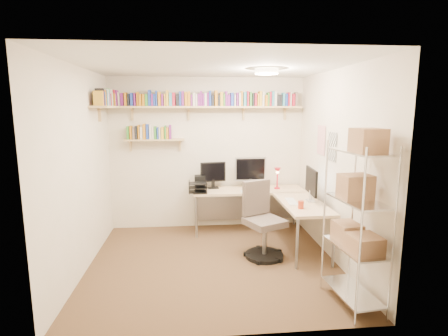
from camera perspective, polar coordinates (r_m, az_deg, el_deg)
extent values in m
plane|color=#4E3721|center=(4.75, -1.73, -15.21)|extent=(3.20, 3.20, 0.00)
cube|color=beige|center=(5.85, -2.74, 2.34)|extent=(3.20, 0.04, 2.50)
cube|color=beige|center=(4.56, -22.31, -0.49)|extent=(0.04, 3.00, 2.50)
cube|color=beige|center=(4.74, 17.86, 0.14)|extent=(0.04, 3.00, 2.50)
cube|color=beige|center=(2.91, 0.06, -5.26)|extent=(3.20, 0.04, 2.50)
cube|color=silver|center=(4.33, -1.90, 16.33)|extent=(3.20, 3.00, 0.04)
cube|color=white|center=(5.21, 15.56, 4.40)|extent=(0.01, 0.30, 0.42)
cube|color=white|center=(4.84, 17.21, 3.35)|extent=(0.01, 0.28, 0.38)
cylinder|color=#FFEAC6|center=(4.62, 6.96, 15.36)|extent=(0.30, 0.30, 0.06)
cube|color=tan|center=(5.68, -2.74, 9.91)|extent=(3.05, 0.25, 0.03)
cube|color=tan|center=(5.38, -18.62, 9.43)|extent=(0.25, 1.00, 0.03)
cube|color=tan|center=(5.75, -11.23, 4.54)|extent=(0.95, 0.20, 0.02)
cube|color=tan|center=(5.81, -14.82, 8.91)|extent=(0.03, 0.20, 0.20)
cube|color=tan|center=(5.74, -5.80, 9.17)|extent=(0.03, 0.20, 0.20)
cube|color=tan|center=(5.80, 3.24, 9.21)|extent=(0.03, 0.20, 0.20)
cube|color=tan|center=(5.95, 10.01, 9.09)|extent=(0.03, 0.20, 0.20)
cube|color=#1F3BA1|center=(5.80, -17.59, 10.55)|extent=(0.04, 0.12, 0.19)
cube|color=#6F1E71|center=(5.79, -17.13, 10.84)|extent=(0.04, 0.12, 0.24)
cube|color=beige|center=(5.78, -16.72, 10.70)|extent=(0.03, 0.13, 0.21)
cube|color=#6F1E71|center=(5.77, -16.27, 10.67)|extent=(0.04, 0.12, 0.20)
cube|color=#BF7516|center=(5.76, -15.73, 10.74)|extent=(0.04, 0.13, 0.21)
cube|color=black|center=(5.75, -15.26, 10.67)|extent=(0.03, 0.13, 0.19)
cube|color=#1F3BA1|center=(5.74, -14.78, 10.76)|extent=(0.04, 0.15, 0.20)
cube|color=#6F1E71|center=(5.74, -14.31, 10.76)|extent=(0.02, 0.14, 0.20)
cube|color=#BF7516|center=(5.73, -13.89, 10.87)|extent=(0.03, 0.11, 0.22)
cube|color=#BF7516|center=(5.73, -13.47, 10.74)|extent=(0.04, 0.15, 0.19)
cube|color=#BF7516|center=(5.72, -12.97, 10.76)|extent=(0.04, 0.11, 0.19)
cube|color=#36812B|center=(5.71, -12.52, 10.76)|extent=(0.04, 0.12, 0.18)
cube|color=#1F3BA1|center=(5.71, -12.03, 11.10)|extent=(0.04, 0.11, 0.25)
cube|color=#6F1E71|center=(5.70, -11.61, 10.81)|extent=(0.03, 0.14, 0.19)
cube|color=#1F3BA1|center=(5.70, -11.29, 10.82)|extent=(0.02, 0.12, 0.19)
cube|color=#1F3BA1|center=(5.70, -10.95, 11.09)|extent=(0.02, 0.11, 0.24)
cube|color=#BF7516|center=(5.69, -10.49, 11.00)|extent=(0.04, 0.13, 0.22)
cube|color=#6F1E71|center=(5.69, -9.99, 10.86)|extent=(0.03, 0.13, 0.19)
cube|color=gold|center=(5.69, -9.60, 10.89)|extent=(0.02, 0.15, 0.19)
cube|color=gold|center=(5.68, -9.21, 11.17)|extent=(0.04, 0.15, 0.24)
cube|color=teal|center=(5.68, -8.70, 10.99)|extent=(0.04, 0.15, 0.20)
cube|color=#B3172E|center=(5.68, -8.19, 11.03)|extent=(0.04, 0.14, 0.21)
cube|color=black|center=(5.68, -7.59, 10.95)|extent=(0.04, 0.15, 0.19)
cube|color=#1F3BA1|center=(5.67, -7.15, 11.14)|extent=(0.03, 0.13, 0.23)
cube|color=#6F1E71|center=(5.67, -6.73, 11.19)|extent=(0.04, 0.13, 0.23)
cube|color=#BF7516|center=(5.67, -6.20, 11.13)|extent=(0.04, 0.15, 0.22)
cube|color=#BF7516|center=(5.67, -5.72, 11.18)|extent=(0.04, 0.14, 0.23)
cube|color=#6F1E71|center=(5.67, -5.33, 10.92)|extent=(0.02, 0.13, 0.18)
cube|color=beige|center=(5.67, -4.91, 11.09)|extent=(0.04, 0.12, 0.21)
cube|color=beige|center=(5.67, -4.52, 11.00)|extent=(0.02, 0.13, 0.19)
cube|color=#6F1E71|center=(5.67, -4.16, 11.03)|extent=(0.04, 0.14, 0.19)
cube|color=#6F1E71|center=(5.67, -3.78, 11.24)|extent=(0.03, 0.14, 0.24)
cube|color=#6F1E71|center=(5.68, -3.42, 11.05)|extent=(0.03, 0.14, 0.20)
cube|color=beige|center=(5.68, -3.05, 11.11)|extent=(0.03, 0.13, 0.21)
cube|color=#6F1E71|center=(5.68, -2.66, 11.13)|extent=(0.03, 0.12, 0.21)
cube|color=#1F3BA1|center=(5.68, -2.31, 11.27)|extent=(0.03, 0.15, 0.24)
cube|color=black|center=(5.68, -1.88, 10.92)|extent=(0.04, 0.15, 0.17)
cube|color=#BF7516|center=(5.69, -1.33, 11.30)|extent=(0.04, 0.15, 0.25)
cube|color=black|center=(5.69, -0.84, 10.93)|extent=(0.04, 0.11, 0.17)
cube|color=gold|center=(5.69, -0.40, 11.20)|extent=(0.04, 0.11, 0.22)
cube|color=#36812B|center=(5.70, -0.01, 11.05)|extent=(0.03, 0.14, 0.19)
cube|color=#6F1E71|center=(5.70, 0.33, 11.24)|extent=(0.03, 0.15, 0.23)
cube|color=#6F1E71|center=(5.70, 0.76, 10.95)|extent=(0.04, 0.12, 0.18)
cube|color=#1F3BA1|center=(5.71, 1.30, 11.12)|extent=(0.04, 0.14, 0.21)
cube|color=beige|center=(5.72, 1.77, 10.97)|extent=(0.02, 0.13, 0.18)
cube|color=#6F1E71|center=(5.72, 2.15, 11.13)|extent=(0.03, 0.13, 0.21)
cube|color=beige|center=(5.73, 2.55, 11.11)|extent=(0.03, 0.13, 0.21)
cube|color=#BF7516|center=(5.73, 2.88, 11.24)|extent=(0.03, 0.15, 0.24)
cube|color=teal|center=(5.74, 3.37, 11.16)|extent=(0.04, 0.13, 0.22)
cube|color=#B3172E|center=(5.75, 3.85, 11.22)|extent=(0.03, 0.15, 0.23)
cube|color=#36812B|center=(5.75, 4.31, 11.15)|extent=(0.03, 0.14, 0.22)
cube|color=black|center=(5.76, 4.72, 11.07)|extent=(0.03, 0.14, 0.21)
cube|color=#B3172E|center=(5.77, 5.12, 11.07)|extent=(0.03, 0.14, 0.21)
cube|color=gold|center=(5.77, 5.52, 10.99)|extent=(0.02, 0.14, 0.20)
cube|color=gold|center=(5.78, 5.89, 11.20)|extent=(0.04, 0.14, 0.24)
cube|color=beige|center=(5.79, 6.36, 11.11)|extent=(0.03, 0.11, 0.22)
cube|color=#BF7516|center=(5.80, 6.81, 10.85)|extent=(0.04, 0.14, 0.17)
cube|color=#36812B|center=(5.81, 7.17, 11.05)|extent=(0.03, 0.15, 0.22)
cube|color=#B3172E|center=(5.82, 7.50, 11.11)|extent=(0.03, 0.14, 0.23)
cube|color=teal|center=(5.83, 7.90, 11.14)|extent=(0.04, 0.15, 0.24)
cube|color=beige|center=(5.83, 8.29, 11.08)|extent=(0.04, 0.15, 0.23)
cube|color=black|center=(5.85, 8.75, 10.81)|extent=(0.04, 0.14, 0.18)
cube|color=black|center=(5.86, 9.17, 10.82)|extent=(0.04, 0.13, 0.18)
cube|color=teal|center=(5.87, 9.62, 10.97)|extent=(0.04, 0.13, 0.21)
cube|color=#1F3BA1|center=(5.88, 10.03, 10.88)|extent=(0.03, 0.14, 0.20)
cube|color=#B3172E|center=(5.89, 10.43, 10.97)|extent=(0.03, 0.15, 0.22)
cube|color=beige|center=(5.90, 10.72, 10.99)|extent=(0.02, 0.13, 0.23)
cube|color=#B3172E|center=(5.91, 11.17, 10.83)|extent=(0.04, 0.12, 0.20)
cube|color=#786257|center=(5.93, 11.63, 10.94)|extent=(0.04, 0.12, 0.22)
cube|color=gold|center=(4.96, -19.84, 10.66)|extent=(0.13, 0.03, 0.19)
cube|color=#B3172E|center=(5.00, -19.71, 10.66)|extent=(0.12, 0.03, 0.19)
cube|color=black|center=(5.05, -19.60, 10.86)|extent=(0.12, 0.03, 0.23)
cube|color=#1F3BA1|center=(5.09, -19.46, 10.62)|extent=(0.11, 0.03, 0.19)
cube|color=#BF7516|center=(5.12, -19.38, 10.74)|extent=(0.13, 0.03, 0.21)
cube|color=black|center=(5.16, -19.28, 10.73)|extent=(0.13, 0.03, 0.21)
cube|color=teal|center=(5.20, -19.16, 10.76)|extent=(0.13, 0.04, 0.22)
cube|color=beige|center=(5.25, -19.05, 10.85)|extent=(0.14, 0.04, 0.23)
cube|color=#6F1E71|center=(5.28, -18.94, 10.60)|extent=(0.14, 0.03, 0.19)
cube|color=#36812B|center=(5.32, -18.87, 10.89)|extent=(0.13, 0.03, 0.24)
cube|color=teal|center=(5.37, -18.75, 10.81)|extent=(0.12, 0.04, 0.23)
cube|color=#B3172E|center=(5.40, -18.64, 10.52)|extent=(0.14, 0.03, 0.18)
cube|color=beige|center=(5.45, -18.55, 10.86)|extent=(0.15, 0.03, 0.24)
cube|color=#36812B|center=(5.48, -18.45, 10.53)|extent=(0.14, 0.03, 0.18)
cube|color=#786257|center=(5.52, -18.35, 10.65)|extent=(0.14, 0.03, 0.20)
cube|color=black|center=(5.56, -18.28, 10.84)|extent=(0.11, 0.03, 0.24)
cube|color=black|center=(5.59, -18.19, 10.70)|extent=(0.11, 0.03, 0.21)
cube|color=#BF7516|center=(5.64, -18.08, 10.55)|extent=(0.15, 0.04, 0.19)
cube|color=#B3172E|center=(5.68, -17.99, 10.83)|extent=(0.12, 0.04, 0.24)
cube|color=beige|center=(5.73, -17.86, 10.48)|extent=(0.12, 0.04, 0.17)
cube|color=teal|center=(5.78, -17.76, 10.47)|extent=(0.12, 0.04, 0.17)
cube|color=#36812B|center=(5.79, -15.35, 5.57)|extent=(0.04, 0.14, 0.21)
cube|color=#BF7516|center=(5.79, -14.91, 5.62)|extent=(0.03, 0.14, 0.21)
cube|color=#786257|center=(5.78, -14.47, 5.50)|extent=(0.04, 0.13, 0.19)
cube|color=black|center=(5.77, -14.11, 5.64)|extent=(0.03, 0.15, 0.21)
cube|color=#BF7516|center=(5.77, -13.72, 5.74)|extent=(0.02, 0.12, 0.23)
cube|color=beige|center=(5.76, -13.30, 5.60)|extent=(0.04, 0.13, 0.20)
cube|color=#BF7516|center=(5.76, -12.85, 5.84)|extent=(0.04, 0.13, 0.24)
cube|color=#1F3BA1|center=(5.75, -12.37, 5.81)|extent=(0.04, 0.12, 0.24)
cube|color=beige|center=(5.74, -11.86, 5.80)|extent=(0.04, 0.14, 0.23)
cube|color=beige|center=(5.74, -11.49, 5.62)|extent=(0.02, 0.12, 0.19)
cube|color=#36812B|center=(5.74, -11.14, 5.67)|extent=(0.03, 0.11, 0.20)
cube|color=#1F3BA1|center=(5.73, -10.74, 5.61)|extent=(0.02, 0.13, 0.19)
cube|color=beige|center=(5.73, -10.43, 5.56)|extent=(0.03, 0.11, 0.18)
cube|color=gold|center=(5.73, -9.99, 5.64)|extent=(0.04, 0.13, 0.19)
cube|color=#36812B|center=(5.72, -9.54, 5.78)|extent=(0.02, 0.12, 0.21)
cube|color=#BF7516|center=(5.72, -9.21, 5.62)|extent=(0.03, 0.12, 0.18)
cube|color=#6F1E71|center=(5.72, -8.78, 5.85)|extent=(0.03, 0.11, 0.23)
cube|color=beige|center=(5.71, 4.01, -3.65)|extent=(1.80, 0.57, 0.04)
cube|color=beige|center=(5.02, 12.66, -5.74)|extent=(0.57, 1.23, 0.04)
cylinder|color=gray|center=(5.50, -4.52, -7.98)|extent=(0.04, 0.04, 0.66)
cylinder|color=gray|center=(5.95, -4.59, -6.59)|extent=(0.04, 0.04, 0.66)
cylinder|color=gray|center=(6.21, 11.45, -6.06)|extent=(0.04, 0.04, 0.66)
cylinder|color=gray|center=(4.55, 11.84, -12.03)|extent=(0.04, 0.04, 0.66)
cylinder|color=gray|center=(4.70, 17.48, -11.53)|extent=(0.04, 0.04, 0.66)
cube|color=gray|center=(6.02, 3.59, -5.92)|extent=(1.71, 0.02, 0.52)
cube|color=silver|center=(5.76, 4.33, -0.17)|extent=(0.52, 0.03, 0.40)
cube|color=black|center=(5.74, 4.36, -0.20)|extent=(0.47, 0.00, 0.34)
cube|color=black|center=(5.69, -1.80, -0.64)|extent=(0.42, 0.03, 0.32)
cube|color=black|center=(5.03, 14.07, -2.10)|extent=(0.03, 0.55, 0.36)
cube|color=silver|center=(5.03, 13.86, -2.10)|extent=(0.00, 0.49, 0.31)
cube|color=white|center=(5.54, 4.78, -3.78)|extent=(0.40, 0.12, 0.01)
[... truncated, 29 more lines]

